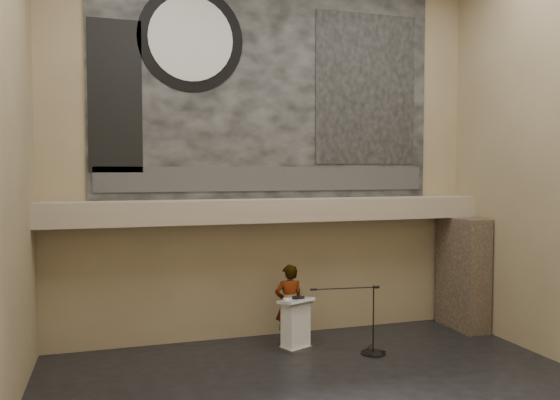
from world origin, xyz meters
name	(u,v)px	position (x,y,z in m)	size (l,w,h in m)	color
wall_back	(270,153)	(0.00, 4.00, 4.25)	(10.00, 0.02, 8.50)	#8B7758
wall_front	(515,124)	(0.00, -4.00, 4.25)	(10.00, 0.02, 8.50)	#8B7758
soffit	(275,210)	(0.00, 3.60, 2.95)	(10.00, 0.80, 0.50)	gray
sprinkler_left	(204,225)	(-1.60, 3.55, 2.67)	(0.04, 0.04, 0.06)	#B2893D
sprinkler_right	(353,221)	(1.90, 3.55, 2.67)	(0.04, 0.04, 0.06)	#B2893D
banner	(270,89)	(0.00, 3.97, 5.70)	(8.00, 0.05, 5.00)	black
banner_text_strip	(271,179)	(0.00, 3.93, 3.65)	(7.76, 0.02, 0.55)	#2F2F2F
banner_clock_rim	(191,39)	(-1.80, 3.93, 6.70)	(2.30, 2.30, 0.02)	black
banner_clock_face	(191,39)	(-1.80, 3.91, 6.70)	(1.84, 1.84, 0.02)	silver
banner_building_print	(366,89)	(2.40, 3.93, 5.80)	(2.60, 0.02, 3.60)	black
banner_brick_print	(115,96)	(-3.40, 3.93, 5.40)	(1.10, 0.02, 3.20)	black
stone_pier	(463,273)	(4.65, 3.15, 1.35)	(0.60, 1.40, 2.70)	#3F3126
lectern	(296,324)	(0.22, 2.78, 0.55)	(0.81, 0.70, 1.13)	silver
binder	(298,298)	(0.29, 2.79, 1.12)	(0.27, 0.22, 0.04)	black
papers	(290,299)	(0.09, 2.77, 1.10)	(0.23, 0.32, 0.01)	silver
speaker_person	(289,304)	(0.21, 3.21, 0.89)	(0.65, 0.42, 1.77)	white
mic_stand	(371,343)	(1.64, 2.07, 0.22)	(1.61, 0.52, 1.45)	black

